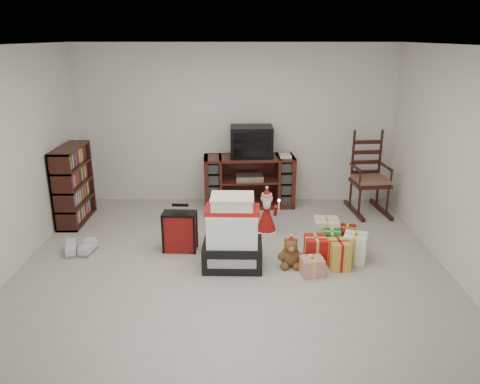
# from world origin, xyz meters

# --- Properties ---
(room) EXTENTS (5.01, 5.01, 2.51)m
(room) POSITION_xyz_m (0.00, 0.00, 1.25)
(room) COLOR #BBB5AB
(room) RESTS_ON ground
(tv_stand) EXTENTS (1.44, 0.60, 0.80)m
(tv_stand) POSITION_xyz_m (0.22, 2.22, 0.40)
(tv_stand) COLOR #491A15
(tv_stand) RESTS_ON floor
(bookshelf) EXTENTS (0.30, 0.91, 1.11)m
(bookshelf) POSITION_xyz_m (-2.32, 1.55, 0.53)
(bookshelf) COLOR black
(bookshelf) RESTS_ON floor
(rocking_chair) EXTENTS (0.61, 0.90, 1.29)m
(rocking_chair) POSITION_xyz_m (2.05, 2.00, 0.44)
(rocking_chair) COLOR black
(rocking_chair) RESTS_ON floor
(gift_pile) EXTENTS (0.69, 0.51, 0.86)m
(gift_pile) POSITION_xyz_m (0.01, 0.12, 0.38)
(gift_pile) COLOR black
(gift_pile) RESTS_ON floor
(red_suitcase) EXTENTS (0.40, 0.23, 0.60)m
(red_suitcase) POSITION_xyz_m (-0.66, 0.54, 0.26)
(red_suitcase) COLOR maroon
(red_suitcase) RESTS_ON floor
(stocking) EXTENTS (0.32, 0.15, 0.67)m
(stocking) POSITION_xyz_m (0.04, 0.38, 0.33)
(stocking) COLOR #0B6415
(stocking) RESTS_ON floor
(teddy_bear) EXTENTS (0.24, 0.21, 0.35)m
(teddy_bear) POSITION_xyz_m (0.68, 0.13, 0.16)
(teddy_bear) COLOR brown
(teddy_bear) RESTS_ON floor
(santa_figurine) EXTENTS (0.32, 0.30, 0.65)m
(santa_figurine) POSITION_xyz_m (0.45, 1.12, 0.25)
(santa_figurine) COLOR maroon
(santa_figurine) RESTS_ON floor
(mrs_claus_figurine) EXTENTS (0.28, 0.27, 0.58)m
(mrs_claus_figurine) POSITION_xyz_m (-0.25, 0.62, 0.22)
(mrs_claus_figurine) COLOR maroon
(mrs_claus_figurine) RESTS_ON floor
(sneaker_pair) EXTENTS (0.40, 0.34, 0.11)m
(sneaker_pair) POSITION_xyz_m (-1.92, 0.46, 0.06)
(sneaker_pair) COLOR silver
(sneaker_pair) RESTS_ON floor
(gift_cluster) EXTENTS (0.80, 1.16, 0.27)m
(gift_cluster) POSITION_xyz_m (1.22, 0.37, 0.14)
(gift_cluster) COLOR #B01414
(gift_cluster) RESTS_ON floor
(crt_television) EXTENTS (0.66, 0.48, 0.47)m
(crt_television) POSITION_xyz_m (0.25, 2.22, 1.04)
(crt_television) COLOR black
(crt_television) RESTS_ON tv_stand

